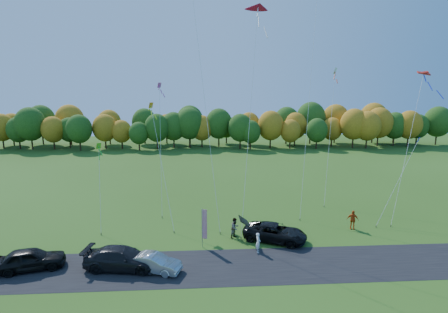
{
  "coord_description": "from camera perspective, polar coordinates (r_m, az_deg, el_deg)",
  "views": [
    {
      "loc": [
        -2.22,
        -29.5,
        13.65
      ],
      "look_at": [
        0.0,
        6.0,
        7.0
      ],
      "focal_mm": 28.0,
      "sensor_mm": 36.0,
      "label": 1
    }
  ],
  "objects": [
    {
      "name": "person_tailgate_b",
      "position": [
        33.67,
        1.8,
        -11.56
      ],
      "size": [
        1.17,
        1.18,
        1.92
      ],
      "primitive_type": "imported",
      "rotation": [
        0.0,
        0.0,
        0.8
      ],
      "color": "gray",
      "rests_on": "ground"
    },
    {
      "name": "kite_diamond_blue_low",
      "position": [
        40.68,
        26.51,
        -3.72
      ],
      "size": [
        5.84,
        3.27,
        9.11
      ],
      "color": "#4C3F33",
      "rests_on": "ground"
    },
    {
      "name": "dark_truck_a",
      "position": [
        29.4,
        -16.27,
        -15.66
      ],
      "size": [
        6.15,
        3.14,
        1.71
      ],
      "primitive_type": "imported",
      "rotation": [
        0.0,
        0.0,
        1.44
      ],
      "color": "black",
      "rests_on": "ground"
    },
    {
      "name": "asphalt_strip",
      "position": [
        29.01,
        1.29,
        -17.47
      ],
      "size": [
        90.0,
        6.0,
        0.01
      ],
      "primitive_type": "cube",
      "color": "black",
      "rests_on": "ground"
    },
    {
      "name": "person_east",
      "position": [
        37.86,
        20.25,
        -9.66
      ],
      "size": [
        1.23,
        0.81,
        1.94
      ],
      "primitive_type": "imported",
      "rotation": [
        0.0,
        0.0,
        -0.32
      ],
      "color": "#CA4813",
      "rests_on": "ground"
    },
    {
      "name": "kite_delta_blue",
      "position": [
        37.27,
        -3.79,
        14.12
      ],
      "size": [
        4.84,
        11.59,
        32.71
      ],
      "color": "#4C3F33",
      "rests_on": "ground"
    },
    {
      "name": "silver_sedan",
      "position": [
        28.5,
        -11.32,
        -16.68
      ],
      "size": [
        4.43,
        2.72,
        1.38
      ],
      "primitive_type": "imported",
      "rotation": [
        0.0,
        0.0,
        1.24
      ],
      "color": "#B7B6BC",
      "rests_on": "ground"
    },
    {
      "name": "kite_diamond_pink",
      "position": [
        41.37,
        -10.31,
        1.75
      ],
      "size": [
        1.29,
        8.19,
        15.03
      ],
      "color": "#4C3F33",
      "rests_on": "ground"
    },
    {
      "name": "kite_parafoil_orange",
      "position": [
        42.3,
        14.0,
        12.38
      ],
      "size": [
        6.29,
        11.29,
        30.77
      ],
      "color": "#4C3F33",
      "rests_on": "ground"
    },
    {
      "name": "kite_diamond_green",
      "position": [
        37.09,
        -19.63,
        -4.62
      ],
      "size": [
        1.35,
        4.35,
        8.76
      ],
      "color": "#4C3F33",
      "rests_on": "ground"
    },
    {
      "name": "black_suv",
      "position": [
        33.36,
        8.33,
        -12.17
      ],
      "size": [
        6.4,
        4.84,
        1.62
      ],
      "primitive_type": "imported",
      "rotation": [
        0.0,
        0.0,
        1.15
      ],
      "color": "black",
      "rests_on": "ground"
    },
    {
      "name": "ground",
      "position": [
        32.58,
        0.68,
        -14.18
      ],
      "size": [
        160.0,
        160.0,
        0.0
      ],
      "primitive_type": "plane",
      "color": "#2B4F15"
    },
    {
      "name": "feather_flag",
      "position": [
        31.29,
        -3.29,
        -10.93
      ],
      "size": [
        0.47,
        0.15,
        3.58
      ],
      "color": "#999999",
      "rests_on": "ground"
    },
    {
      "name": "person_tailgate_a",
      "position": [
        31.01,
        5.59,
        -13.81
      ],
      "size": [
        0.52,
        0.7,
        1.73
      ],
      "primitive_type": "imported",
      "rotation": [
        0.0,
        0.0,
        1.39
      ],
      "color": "white",
      "rests_on": "ground"
    },
    {
      "name": "kite_parafoil_rainbow",
      "position": [
        42.56,
        27.89,
        1.7
      ],
      "size": [
        7.42,
        6.92,
        16.22
      ],
      "color": "#4C3F33",
      "rests_on": "ground"
    },
    {
      "name": "tree_line",
      "position": [
        85.62,
        -2.05,
        1.41
      ],
      "size": [
        116.0,
        12.0,
        10.0
      ],
      "primitive_type": null,
      "color": "#1E4711",
      "rests_on": "ground"
    },
    {
      "name": "kite_diamond_white",
      "position": [
        46.16,
        16.91,
        3.46
      ],
      "size": [
        3.96,
        8.17,
        17.14
      ],
      "color": "#4C3F33",
      "rests_on": "ground"
    },
    {
      "name": "kite_delta_red",
      "position": [
        34.92,
        4.34,
        7.37
      ],
      "size": [
        3.78,
        8.72,
        23.79
      ],
      "color": "#4C3F33",
      "rests_on": "ground"
    },
    {
      "name": "dark_truck_b",
      "position": [
        31.95,
        -29.04,
        -14.42
      ],
      "size": [
        5.35,
        3.2,
        1.71
      ],
      "primitive_type": "imported",
      "rotation": [
        0.0,
        0.0,
        1.82
      ],
      "color": "black",
      "rests_on": "ground"
    },
    {
      "name": "kite_diamond_yellow",
      "position": [
        37.17,
        -10.15,
        -1.18
      ],
      "size": [
        3.41,
        7.89,
        12.77
      ],
      "color": "#4C3F33",
      "rests_on": "ground"
    }
  ]
}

